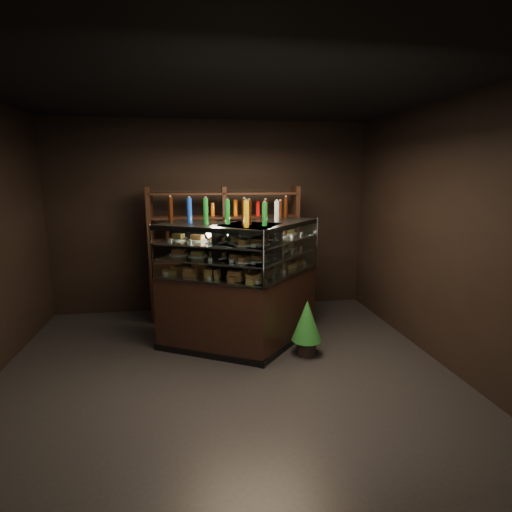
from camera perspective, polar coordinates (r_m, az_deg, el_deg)
The scene contains 7 objects.
ground at distance 4.47m, azimuth -4.04°, elevation -17.49°, with size 5.00×5.00×0.00m, color black.
room_shell at distance 3.92m, azimuth -4.45°, elevation 8.18°, with size 5.02×5.02×3.01m.
display_case at distance 5.16m, azimuth -1.74°, elevation -6.99°, with size 2.23×1.58×1.60m.
food_display at distance 4.98m, azimuth -1.78°, elevation 0.59°, with size 1.81×1.09×0.48m.
bottles_top at distance 4.92m, azimuth -1.83°, elevation 6.40°, with size 1.63×0.96×0.30m.
potted_conifer at distance 4.93m, azimuth 7.29°, elevation -9.01°, with size 0.36×0.36×0.78m.
back_shelving at distance 6.17m, azimuth -4.42°, elevation -3.12°, with size 2.24×0.51×2.00m.
Camera 1 is at (-0.33, -3.90, 2.17)m, focal length 28.00 mm.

